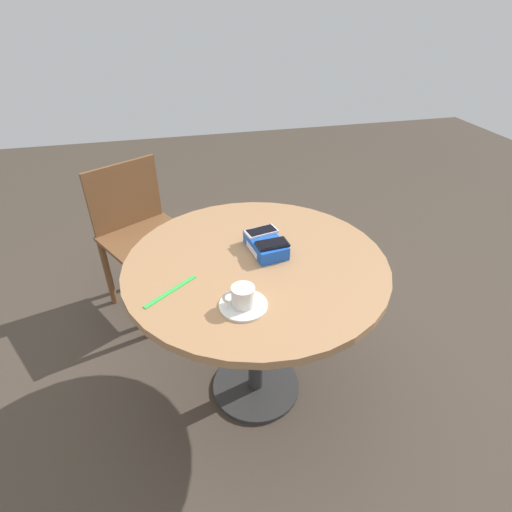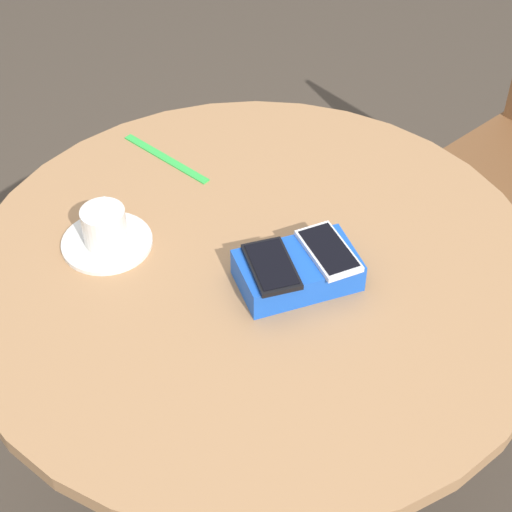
# 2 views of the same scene
# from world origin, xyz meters

# --- Properties ---
(ground_plane) EXTENTS (8.00, 8.00, 0.00)m
(ground_plane) POSITION_xyz_m (0.00, 0.00, 0.00)
(ground_plane) COLOR #42382D
(round_table) EXTENTS (0.99, 0.99, 0.73)m
(round_table) POSITION_xyz_m (0.00, 0.00, 0.61)
(round_table) COLOR #2D2D2D
(round_table) RESTS_ON ground_plane
(phone_box) EXTENTS (0.21, 0.14, 0.05)m
(phone_box) POSITION_xyz_m (-0.06, 0.05, 0.75)
(phone_box) COLOR blue
(phone_box) RESTS_ON round_table
(phone_white) EXTENTS (0.09, 0.13, 0.01)m
(phone_white) POSITION_xyz_m (-0.11, 0.05, 0.78)
(phone_white) COLOR silver
(phone_white) RESTS_ON phone_box
(phone_black) EXTENTS (0.08, 0.12, 0.01)m
(phone_black) POSITION_xyz_m (-0.01, 0.07, 0.78)
(phone_black) COLOR black
(phone_black) RESTS_ON phone_box
(saucer) EXTENTS (0.16, 0.16, 0.01)m
(saucer) POSITION_xyz_m (0.24, -0.10, 0.73)
(saucer) COLOR silver
(saucer) RESTS_ON round_table
(coffee_cup) EXTENTS (0.08, 0.10, 0.07)m
(coffee_cup) POSITION_xyz_m (0.24, -0.10, 0.77)
(coffee_cup) COLOR silver
(coffee_cup) RESTS_ON saucer
(lanyard_strap) EXTENTS (0.14, 0.18, 0.00)m
(lanyard_strap) POSITION_xyz_m (0.11, -0.32, 0.73)
(lanyard_strap) COLOR green
(lanyard_strap) RESTS_ON round_table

